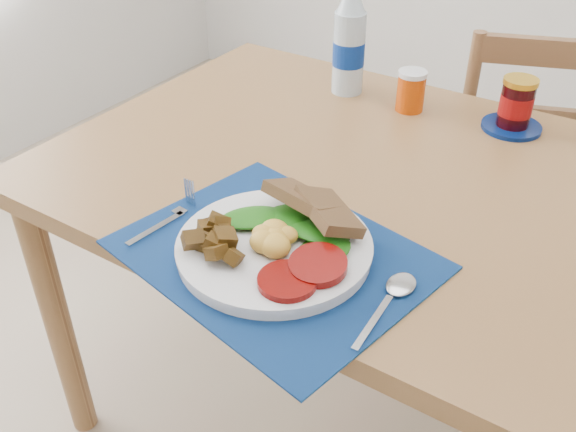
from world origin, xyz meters
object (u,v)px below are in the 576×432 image
object	(u,v)px
juice_glass	(411,92)
breakfast_plate	(269,243)
jam_on_saucer	(516,107)
chair_far	(521,142)
water_bottle	(349,46)

from	to	relation	value
juice_glass	breakfast_plate	bearing A→B (deg)	-86.39
jam_on_saucer	chair_far	bearing A→B (deg)	96.45
breakfast_plate	chair_far	bearing A→B (deg)	101.74
breakfast_plate	juice_glass	bearing A→B (deg)	113.61
chair_far	juice_glass	bearing A→B (deg)	43.69
juice_glass	jam_on_saucer	bearing A→B (deg)	8.39
juice_glass	chair_far	bearing A→B (deg)	64.50
jam_on_saucer	juice_glass	bearing A→B (deg)	-171.61
chair_far	water_bottle	bearing A→B (deg)	25.81
chair_far	breakfast_plate	xyz separation A→B (m)	(-0.15, -1.01, 0.23)
chair_far	breakfast_plate	distance (m)	1.05
chair_far	jam_on_saucer	distance (m)	0.44
chair_far	jam_on_saucer	bearing A→B (deg)	75.64
water_bottle	chair_far	bearing A→B (deg)	46.63
chair_far	juice_glass	xyz separation A→B (m)	(-0.19, -0.39, 0.25)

